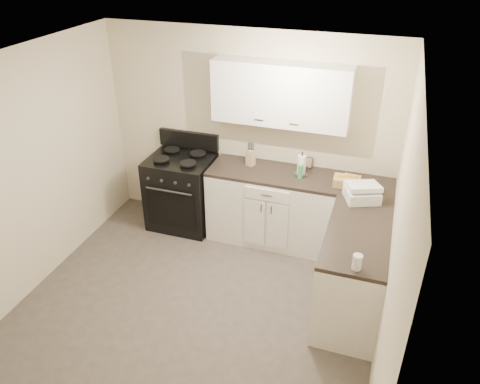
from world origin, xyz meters
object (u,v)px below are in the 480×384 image
(stove, at_px, (182,192))
(countertop_grill, at_px, (362,194))
(wicker_basket, at_px, (347,182))
(knife_block, at_px, (251,158))
(paper_towel, at_px, (302,165))

(stove, height_order, countertop_grill, countertop_grill)
(stove, relative_size, wicker_basket, 3.32)
(knife_block, relative_size, wicker_basket, 0.69)
(stove, relative_size, countertop_grill, 2.90)
(stove, distance_m, wicker_basket, 2.12)
(knife_block, distance_m, countertop_grill, 1.41)
(stove, bearing_deg, knife_block, 7.49)
(knife_block, relative_size, paper_towel, 0.84)
(knife_block, height_order, countertop_grill, knife_block)
(wicker_basket, bearing_deg, countertop_grill, -53.95)
(stove, height_order, knife_block, knife_block)
(knife_block, distance_m, wicker_basket, 1.18)
(stove, relative_size, knife_block, 4.80)
(paper_towel, bearing_deg, stove, -177.35)
(countertop_grill, bearing_deg, stove, 150.94)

